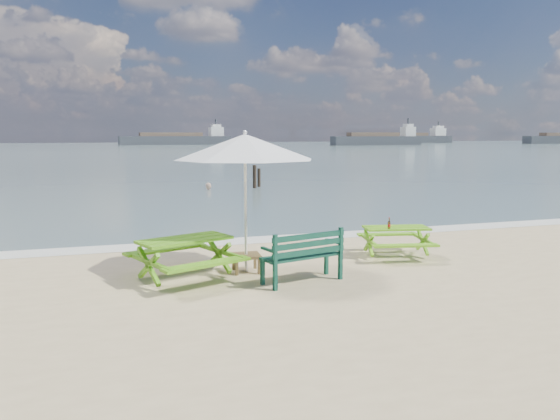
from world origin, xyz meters
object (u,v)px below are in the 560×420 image
object	(u,v)px
picnic_table_right	(396,242)
park_bench	(302,266)
picnic_table_left	(185,260)
side_table	(246,263)
patio_umbrella	(245,147)
swimmer	(209,200)
beer_bottle	(389,225)

from	to	relation	value
picnic_table_right	park_bench	distance (m)	3.04
picnic_table_left	side_table	world-z (taller)	picnic_table_left
picnic_table_right	park_bench	world-z (taller)	park_bench
patio_umbrella	swimmer	world-z (taller)	patio_umbrella
picnic_table_right	patio_umbrella	bearing A→B (deg)	-175.12
beer_bottle	swimmer	size ratio (longest dim) A/B	0.15
side_table	beer_bottle	size ratio (longest dim) A/B	2.41
patio_umbrella	swimmer	bearing A→B (deg)	82.42
picnic_table_left	picnic_table_right	size ratio (longest dim) A/B	1.28
park_bench	swimmer	bearing A→B (deg)	85.53
side_table	swimmer	xyz separation A→B (m)	(2.16, 16.26, -0.68)
park_bench	swimmer	size ratio (longest dim) A/B	0.97
patio_umbrella	beer_bottle	xyz separation A→B (m)	(3.27, 0.15, -1.73)
swimmer	park_bench	bearing A→B (deg)	-94.47
picnic_table_left	patio_umbrella	size ratio (longest dim) A/B	0.79
park_bench	beer_bottle	bearing A→B (deg)	25.69
park_bench	beer_bottle	xyz separation A→B (m)	(2.45, 1.18, 0.47)
picnic_table_left	picnic_table_right	xyz separation A→B (m)	(4.78, 0.58, -0.06)
park_bench	side_table	xyz separation A→B (m)	(-0.81, 1.04, -0.11)
beer_bottle	swimmer	distance (m)	16.20
park_bench	beer_bottle	world-z (taller)	park_bench
picnic_table_left	park_bench	world-z (taller)	park_bench
side_table	swimmer	world-z (taller)	side_table
picnic_table_left	side_table	distance (m)	1.29
picnic_table_left	beer_bottle	size ratio (longest dim) A/B	9.56
park_bench	swimmer	distance (m)	17.36
picnic_table_right	park_bench	xyz separation A→B (m)	(-2.73, -1.34, -0.03)
picnic_table_left	patio_umbrella	xyz separation A→B (m)	(1.24, 0.28, 2.10)
side_table	picnic_table_right	bearing A→B (deg)	4.88
park_bench	side_table	bearing A→B (deg)	128.14
picnic_table_left	swimmer	size ratio (longest dim) A/B	1.40
park_bench	patio_umbrella	bearing A→B (deg)	128.14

